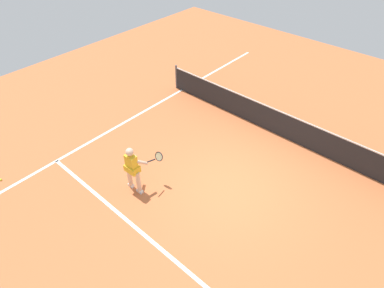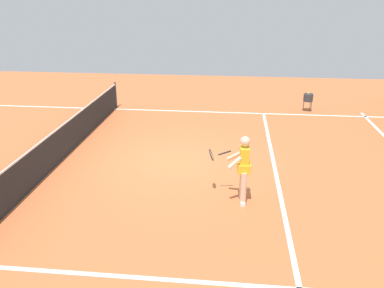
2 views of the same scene
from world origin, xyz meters
name	(u,v)px [view 2 (image 2 of 2)]	position (x,y,z in m)	size (l,w,h in m)	color
ground_plane	(172,161)	(0.00, 0.00, 0.00)	(23.66, 23.66, 0.00)	#C66638
service_line_marking	(274,165)	(0.00, -2.82, 0.00)	(9.71, 0.10, 0.01)	white
sideline_left_marking	(128,277)	(-4.86, 0.00, 0.00)	(0.10, 16.20, 0.01)	white
sideline_right_marking	(191,111)	(4.86, 0.00, 0.00)	(0.10, 16.20, 0.01)	white
court_net	(64,141)	(0.00, 3.08, 0.48)	(10.39, 0.08, 1.04)	#4C4C51
tennis_player	(243,166)	(-2.04, -1.90, 0.85)	(0.76, 0.95, 1.55)	beige
ball_hopper	(308,98)	(5.39, -4.54, 0.55)	(0.36, 0.36, 0.74)	#333338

